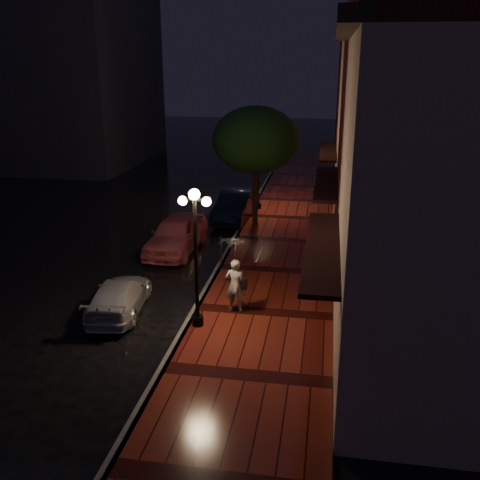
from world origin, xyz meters
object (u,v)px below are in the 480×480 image
Objects in this scene: navy_car at (235,206)px; parking_meter at (221,250)px; silver_car at (119,296)px; street_tree at (256,142)px; pink_car at (176,234)px; streetlamp_near at (196,250)px; streetlamp_far at (258,165)px; woman_with_umbrella at (235,263)px.

navy_car is 7.47m from parking_meter.
silver_car is at bearing -96.80° from navy_car.
street_tree is 6.12m from pink_car.
streetlamp_near reaches higher than silver_car.
pink_car reaches higher than navy_car.
pink_car reaches higher than parking_meter.
parking_meter is at bearing -131.10° from silver_car.
streetlamp_far is 2.80m from navy_car.
silver_car is (-3.10, -10.24, -3.68)m from street_tree.
street_tree reaches higher than streetlamp_far.
parking_meter is (-0.20, 4.69, -1.64)m from streetlamp_near.
silver_car is 4.75m from parking_meter.
streetlamp_near is 0.93× the size of pink_car.
street_tree is 7.12m from parking_meter.
silver_car is at bearing -106.84° from street_tree.
parking_meter is at bearing -71.86° from woman_with_umbrella.
streetlamp_near is at bearing -82.88° from navy_car.
navy_car reaches higher than silver_car.
street_tree is 11.31m from silver_car.
pink_car is at bearing -58.04° from woman_with_umbrella.
street_tree is at bearing 58.34° from pink_car.
street_tree is 1.49× the size of silver_car.
parking_meter is (2.64, 3.93, 0.40)m from silver_car.
parking_meter is at bearing 92.44° from streetlamp_near.
street_tree is 4.32× the size of parking_meter.
streetlamp_near is 1.00× the size of streetlamp_far.
pink_car is at bearing -104.88° from navy_car.
woman_with_umbrella reaches higher than silver_car.
streetlamp_near is 1.11× the size of silver_car.
silver_car is at bearing -89.05° from pink_car.
pink_car is 6.80m from woman_with_umbrella.
streetlamp_far is 0.93× the size of pink_car.
street_tree reaches higher than streetlamp_near.
woman_with_umbrella is at bearing -85.81° from street_tree.
streetlamp_near is 11.12m from street_tree.
streetlamp_near is at bearing 49.49° from woman_with_umbrella.
streetlamp_near reaches higher than navy_car.
navy_car is 1.81× the size of woman_with_umbrella.
streetlamp_far reaches higher than pink_car.
streetlamp_near is at bearing -86.27° from parking_meter.
street_tree is at bearing 87.13° from parking_meter.
streetlamp_far is 3.21× the size of parking_meter.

